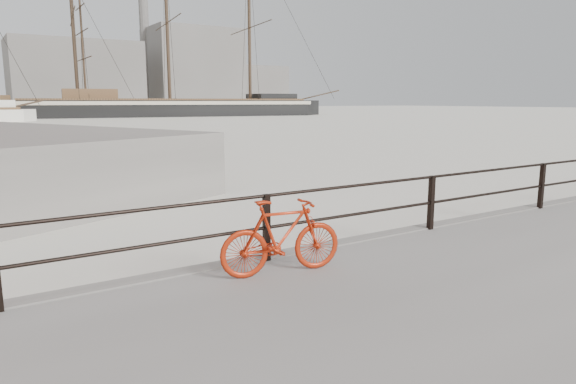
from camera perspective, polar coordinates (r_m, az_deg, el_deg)
ground at (r=10.08m, az=14.75°, el=-5.76°), size 400.00×400.00×0.00m
guardrail at (r=9.79m, az=15.61°, el=-1.15°), size 28.00×0.10×1.00m
bicycle at (r=7.01m, az=-0.72°, el=-4.98°), size 1.75×0.55×1.05m
snow_mounds at (r=9.88m, az=27.83°, el=-4.05°), size 22.91×3.21×0.30m
barque_black at (r=92.37m, az=-12.91°, el=8.20°), size 67.26×30.47×36.36m
schooner_mid at (r=89.30m, az=-25.72°, el=7.41°), size 30.20×13.27×21.45m
industrial_west at (r=149.16m, az=-22.50°, el=11.80°), size 32.00×18.00×18.00m
industrial_mid at (r=164.05m, az=-10.48°, el=13.22°), size 26.00×20.00×24.00m
industrial_east at (r=178.26m, az=-4.06°, el=11.49°), size 20.00×16.00×14.00m
smokestack at (r=165.20m, az=-15.64°, el=16.48°), size 2.80×2.80×44.00m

